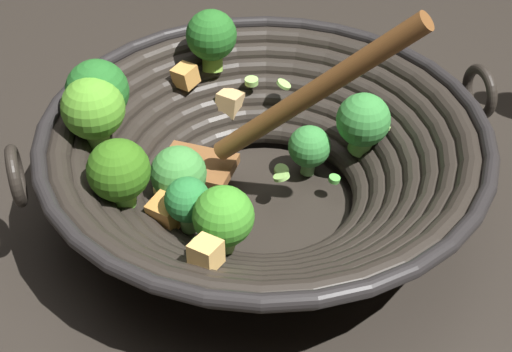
{
  "coord_description": "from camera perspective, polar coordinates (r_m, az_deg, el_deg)",
  "views": [
    {
      "loc": [
        -0.49,
        0.2,
        0.49
      ],
      "look_at": [
        0.02,
        0.0,
        0.03
      ],
      "focal_mm": 51.95,
      "sensor_mm": 36.0,
      "label": 1
    }
  ],
  "objects": [
    {
      "name": "ground_plane",
      "position": [
        0.72,
        0.6,
        -2.5
      ],
      "size": [
        4.0,
        4.0,
        0.0
      ],
      "primitive_type": "plane",
      "color": "#28231E"
    },
    {
      "name": "wok",
      "position": [
        0.68,
        0.24,
        1.56
      ],
      "size": [
        0.41,
        0.45,
        0.23
      ],
      "color": "black",
      "rests_on": "ground"
    }
  ]
}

